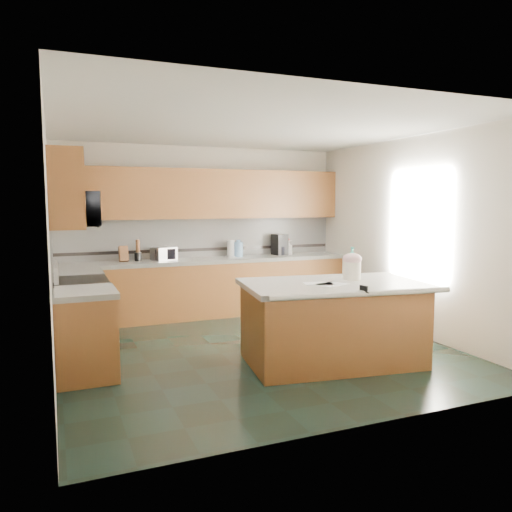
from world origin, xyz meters
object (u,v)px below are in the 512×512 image
island_base (332,325)px  treat_jar (352,271)px  coffee_maker (280,244)px  knife_block (124,254)px  toaster_oven (164,254)px  island_top (333,285)px  soap_bottle_island (352,263)px

island_base → treat_jar: bearing=23.9°
treat_jar → coffee_maker: size_ratio=0.59×
knife_block → treat_jar: bearing=-53.1°
knife_block → toaster_oven: bearing=-1.9°
island_top → coffee_maker: 2.96m
soap_bottle_island → toaster_oven: 3.18m
coffee_maker → island_top: bearing=-112.6°
treat_jar → toaster_oven: (-1.61, 2.75, -0.00)m
island_base → toaster_oven: size_ratio=5.39×
treat_jar → knife_block: size_ratio=0.89×
soap_bottle_island → coffee_maker: 2.78m
island_top → knife_block: (-1.91, 2.84, 0.15)m
island_top → knife_block: bearing=131.7°
soap_bottle_island → toaster_oven: soap_bottle_island is taller
soap_bottle_island → coffee_maker: (0.36, 2.76, -0.01)m
island_base → knife_block: 3.48m
island_top → treat_jar: (0.31, 0.09, 0.13)m
island_top → knife_block: knife_block is taller
treat_jar → soap_bottle_island: soap_bottle_island is taller
knife_block → toaster_oven: 0.61m
island_top → treat_jar: size_ratio=9.52×
treat_jar → knife_block: bearing=116.2°
toaster_oven → treat_jar: bearing=-82.8°
coffee_maker → soap_bottle_island: bearing=-106.7°
soap_bottle_island → coffee_maker: size_ratio=1.07×
island_base → toaster_oven: 3.18m
knife_block → island_top: bearing=-58.0°
toaster_oven → coffee_maker: coffee_maker is taller
treat_jar → toaster_oven: size_ratio=0.60×
island_base → coffee_maker: coffee_maker is taller
island_top → soap_bottle_island: soap_bottle_island is taller
soap_bottle_island → knife_block: soap_bottle_island is taller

